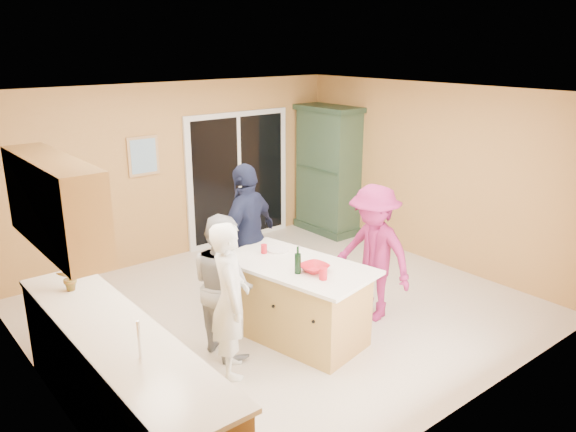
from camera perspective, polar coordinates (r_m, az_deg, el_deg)
floor at (r=6.97m, az=-0.45°, el=-9.50°), size 5.50×5.50×0.00m
ceiling at (r=6.24m, az=-0.50°, el=12.33°), size 5.50×5.00×0.10m
wall_back at (r=8.52m, az=-11.06°, el=4.51°), size 5.50×0.10×2.60m
wall_front at (r=4.90m, az=18.20°, el=-5.69°), size 5.50×0.10×2.60m
wall_left at (r=5.32m, az=-24.38°, el=-4.57°), size 0.10×5.00×2.60m
wall_right at (r=8.42m, az=14.34°, el=4.14°), size 0.10×5.00×2.60m
left_cabinet_run at (r=4.87m, az=-16.08°, el=-16.82°), size 0.65×3.05×1.24m
upper_cabinets at (r=5.00m, az=-22.66°, el=1.28°), size 0.35×1.60×0.75m
sliding_door at (r=9.07m, az=-5.02°, el=3.92°), size 1.90×0.07×2.10m
framed_picture at (r=8.20m, az=-14.49°, el=5.93°), size 0.46×0.04×0.56m
kitchen_island at (r=6.20m, az=0.87°, el=-8.87°), size 1.20×1.80×0.87m
green_hutch at (r=9.52m, az=4.12°, el=4.53°), size 0.61×1.16×2.14m
woman_white at (r=5.45m, az=-5.90°, el=-8.48°), size 0.60×0.68×1.56m
woman_grey at (r=5.85m, az=-6.64°, el=-6.91°), size 0.58×0.74×1.50m
woman_navy at (r=6.78m, az=-4.11°, el=-2.06°), size 1.14×0.80×1.79m
woman_magenta at (r=6.57m, az=8.67°, el=-3.72°), size 0.69×1.09×1.61m
serving_bowl at (r=5.82m, az=2.67°, el=-5.30°), size 0.30×0.30×0.07m
tulip_vase at (r=5.53m, az=-21.44°, el=-5.24°), size 0.21×0.15×0.39m
tumbler_near at (r=5.63m, az=3.59°, el=-5.88°), size 0.09×0.09×0.12m
tumbler_far at (r=6.30m, az=-2.46°, el=-3.35°), size 0.09×0.09×0.10m
wine_bottle at (r=5.74m, az=1.00°, el=-4.79°), size 0.07×0.07×0.29m
white_plate at (r=6.38m, az=-1.01°, el=-3.46°), size 0.28×0.28×0.02m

